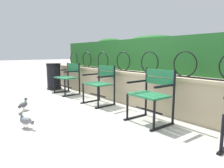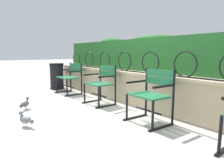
{
  "view_description": "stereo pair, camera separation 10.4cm",
  "coord_description": "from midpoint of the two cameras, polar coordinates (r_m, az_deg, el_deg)",
  "views": [
    {
      "loc": [
        2.67,
        -2.06,
        1.09
      ],
      "look_at": [
        0.0,
        0.14,
        0.55
      ],
      "focal_mm": 32.1,
      "sensor_mm": 36.0,
      "label": 1
    },
    {
      "loc": [
        2.74,
        -1.98,
        1.09
      ],
      "look_at": [
        0.0,
        0.14,
        0.55
      ],
      "focal_mm": 32.1,
      "sensor_mm": 36.0,
      "label": 2
    }
  ],
  "objects": [
    {
      "name": "park_chair_centre_right",
      "position": [
        3.2,
        12.16,
        -2.67
      ],
      "size": [
        0.63,
        0.55,
        0.84
      ],
      "color": "#237547",
      "rests_on": "ground"
    },
    {
      "name": "park_chair_centre_left",
      "position": [
        4.28,
        -2.31,
        0.33
      ],
      "size": [
        0.59,
        0.53,
        0.83
      ],
      "color": "#237547",
      "rests_on": "ground"
    },
    {
      "name": "stone_wall",
      "position": [
        4.09,
        9.91,
        -1.64
      ],
      "size": [
        6.88,
        0.41,
        0.7
      ],
      "color": "tan",
      "rests_on": "ground"
    },
    {
      "name": "iron_arch_fence",
      "position": [
        4.08,
        7.87,
        5.92
      ],
      "size": [
        6.35,
        0.02,
        0.42
      ],
      "color": "black",
      "rests_on": "stone_wall"
    },
    {
      "name": "trash_bin",
      "position": [
        6.31,
        -14.97,
        2.02
      ],
      "size": [
        0.44,
        0.44,
        0.78
      ],
      "color": "black",
      "rests_on": "ground"
    },
    {
      "name": "hedge_row",
      "position": [
        4.42,
        14.62,
        8.35
      ],
      "size": [
        6.74,
        0.66,
        0.78
      ],
      "color": "#236028",
      "rests_on": "stone_wall"
    },
    {
      "name": "pigeon_near_chairs",
      "position": [
        4.24,
        -22.85,
        -5.19
      ],
      "size": [
        0.23,
        0.23,
        0.22
      ],
      "color": "#5B5B66",
      "rests_on": "ground"
    },
    {
      "name": "park_chair_leftmost",
      "position": [
        5.5,
        -11.23,
        2.07
      ],
      "size": [
        0.65,
        0.55,
        0.82
      ],
      "color": "#237547",
      "rests_on": "ground"
    },
    {
      "name": "ground_plane",
      "position": [
        3.55,
        -0.97,
        -9.04
      ],
      "size": [
        60.0,
        60.0,
        0.0
      ],
      "primitive_type": "plane",
      "color": "#BCB7AD"
    },
    {
      "name": "pigeon_far_side",
      "position": [
        3.26,
        -22.65,
        -9.31
      ],
      "size": [
        0.28,
        0.17,
        0.22
      ],
      "color": "gray",
      "rests_on": "ground"
    }
  ]
}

